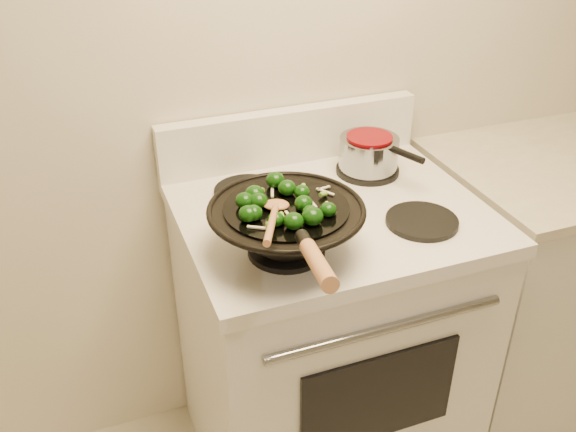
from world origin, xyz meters
name	(u,v)px	position (x,y,z in m)	size (l,w,h in m)	color
stove	(325,338)	(-0.30, 1.17, 0.47)	(0.78, 0.67, 1.08)	white
counter_unit	(552,277)	(0.56, 1.20, 0.46)	(0.85, 0.62, 0.91)	white
wok	(287,226)	(-0.48, 1.02, 0.99)	(0.36, 0.59, 0.21)	black
stirfry	(280,204)	(-0.49, 1.01, 1.06)	(0.25, 0.23, 0.04)	black
wooden_spoon	(274,215)	(-0.53, 0.96, 1.07)	(0.14, 0.26, 0.07)	#B47547
saucepan	(369,153)	(-0.12, 1.32, 0.98)	(0.17, 0.26, 0.10)	gray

